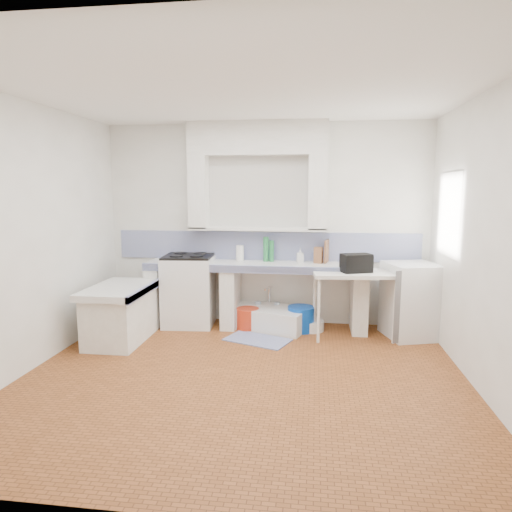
# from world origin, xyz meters

# --- Properties ---
(floor) EXTENTS (4.50, 4.50, 0.00)m
(floor) POSITION_xyz_m (0.00, 0.00, 0.00)
(floor) COLOR brown
(floor) RESTS_ON ground
(ceiling) EXTENTS (4.50, 4.50, 0.00)m
(ceiling) POSITION_xyz_m (0.00, 0.00, 2.80)
(ceiling) COLOR white
(ceiling) RESTS_ON ground
(wall_back) EXTENTS (4.50, 0.00, 4.50)m
(wall_back) POSITION_xyz_m (0.00, 2.00, 1.40)
(wall_back) COLOR white
(wall_back) RESTS_ON ground
(wall_front) EXTENTS (4.50, 0.00, 4.50)m
(wall_front) POSITION_xyz_m (0.00, -2.00, 1.40)
(wall_front) COLOR white
(wall_front) RESTS_ON ground
(wall_left) EXTENTS (0.00, 4.50, 4.50)m
(wall_left) POSITION_xyz_m (-2.25, 0.00, 1.40)
(wall_left) COLOR white
(wall_left) RESTS_ON ground
(wall_right) EXTENTS (0.00, 4.50, 4.50)m
(wall_right) POSITION_xyz_m (2.25, 0.00, 1.40)
(wall_right) COLOR white
(wall_right) RESTS_ON ground
(alcove_mass) EXTENTS (1.90, 0.25, 0.45)m
(alcove_mass) POSITION_xyz_m (-0.10, 1.88, 2.58)
(alcove_mass) COLOR white
(alcove_mass) RESTS_ON ground
(window_frame) EXTENTS (0.35, 0.86, 1.06)m
(window_frame) POSITION_xyz_m (2.42, 1.20, 1.60)
(window_frame) COLOR #321B10
(window_frame) RESTS_ON ground
(lace_valance) EXTENTS (0.01, 0.84, 0.24)m
(lace_valance) POSITION_xyz_m (2.28, 1.20, 1.98)
(lace_valance) COLOR white
(lace_valance) RESTS_ON ground
(counter_slab) EXTENTS (3.00, 0.60, 0.08)m
(counter_slab) POSITION_xyz_m (-0.10, 1.70, 0.86)
(counter_slab) COLOR white
(counter_slab) RESTS_ON ground
(counter_lip) EXTENTS (3.00, 0.04, 0.10)m
(counter_lip) POSITION_xyz_m (-0.10, 1.42, 0.86)
(counter_lip) COLOR navy
(counter_lip) RESTS_ON ground
(counter_pier_left) EXTENTS (0.20, 0.55, 0.82)m
(counter_pier_left) POSITION_xyz_m (-1.50, 1.70, 0.41)
(counter_pier_left) COLOR white
(counter_pier_left) RESTS_ON ground
(counter_pier_mid) EXTENTS (0.20, 0.55, 0.82)m
(counter_pier_mid) POSITION_xyz_m (-0.45, 1.70, 0.41)
(counter_pier_mid) COLOR white
(counter_pier_mid) RESTS_ON ground
(counter_pier_right) EXTENTS (0.20, 0.55, 0.82)m
(counter_pier_right) POSITION_xyz_m (1.30, 1.70, 0.41)
(counter_pier_right) COLOR white
(counter_pier_right) RESTS_ON ground
(peninsula_top) EXTENTS (0.70, 1.10, 0.08)m
(peninsula_top) POSITION_xyz_m (-1.70, 0.90, 0.66)
(peninsula_top) COLOR white
(peninsula_top) RESTS_ON ground
(peninsula_base) EXTENTS (0.60, 1.00, 0.62)m
(peninsula_base) POSITION_xyz_m (-1.70, 0.90, 0.31)
(peninsula_base) COLOR white
(peninsula_base) RESTS_ON ground
(peninsula_lip) EXTENTS (0.04, 1.10, 0.10)m
(peninsula_lip) POSITION_xyz_m (-1.37, 0.90, 0.66)
(peninsula_lip) COLOR navy
(peninsula_lip) RESTS_ON ground
(backsplash) EXTENTS (4.27, 0.03, 0.40)m
(backsplash) POSITION_xyz_m (0.00, 1.99, 1.10)
(backsplash) COLOR navy
(backsplash) RESTS_ON ground
(stove) EXTENTS (0.73, 0.70, 0.96)m
(stove) POSITION_xyz_m (-1.04, 1.70, 0.48)
(stove) COLOR white
(stove) RESTS_ON ground
(sink) EXTENTS (1.21, 0.90, 0.26)m
(sink) POSITION_xyz_m (0.07, 1.69, 0.13)
(sink) COLOR white
(sink) RESTS_ON ground
(side_table) EXTENTS (1.09, 0.68, 0.05)m
(side_table) POSITION_xyz_m (1.20, 1.43, 0.43)
(side_table) COLOR white
(side_table) RESTS_ON ground
(fridge) EXTENTS (0.77, 0.77, 0.96)m
(fridge) POSITION_xyz_m (1.95, 1.56, 0.48)
(fridge) COLOR white
(fridge) RESTS_ON ground
(bucket_red) EXTENTS (0.40, 0.40, 0.29)m
(bucket_red) POSITION_xyz_m (-0.19, 1.58, 0.15)
(bucket_red) COLOR red
(bucket_red) RESTS_ON ground
(bucket_orange) EXTENTS (0.31, 0.31, 0.26)m
(bucket_orange) POSITION_xyz_m (0.15, 1.54, 0.13)
(bucket_orange) COLOR orange
(bucket_orange) RESTS_ON ground
(bucket_blue) EXTENTS (0.42, 0.42, 0.33)m
(bucket_blue) POSITION_xyz_m (0.53, 1.60, 0.17)
(bucket_blue) COLOR #0843B6
(bucket_blue) RESTS_ON ground
(basin_white) EXTENTS (0.41, 0.41, 0.14)m
(basin_white) POSITION_xyz_m (0.67, 1.64, 0.07)
(basin_white) COLOR white
(basin_white) RESTS_ON ground
(water_bottle_a) EXTENTS (0.10, 0.10, 0.33)m
(water_bottle_a) POSITION_xyz_m (-0.08, 1.84, 0.16)
(water_bottle_a) COLOR silver
(water_bottle_a) RESTS_ON ground
(water_bottle_b) EXTENTS (0.09, 0.09, 0.32)m
(water_bottle_b) POSITION_xyz_m (0.19, 1.84, 0.16)
(water_bottle_b) COLOR silver
(water_bottle_b) RESTS_ON ground
(black_bag) EXTENTS (0.42, 0.33, 0.23)m
(black_bag) POSITION_xyz_m (1.22, 1.40, 0.97)
(black_bag) COLOR black
(black_bag) RESTS_ON side_table
(green_bottle_a) EXTENTS (0.09, 0.09, 0.34)m
(green_bottle_a) POSITION_xyz_m (0.03, 1.85, 1.07)
(green_bottle_a) COLOR #24793F
(green_bottle_a) RESTS_ON counter_slab
(green_bottle_b) EXTENTS (0.09, 0.09, 0.29)m
(green_bottle_b) POSITION_xyz_m (0.11, 1.85, 1.05)
(green_bottle_b) COLOR #24793F
(green_bottle_b) RESTS_ON counter_slab
(knife_block) EXTENTS (0.13, 0.12, 0.22)m
(knife_block) POSITION_xyz_m (0.75, 1.79, 1.01)
(knife_block) COLOR brown
(knife_block) RESTS_ON counter_slab
(cutting_board) EXTENTS (0.07, 0.23, 0.31)m
(cutting_board) POSITION_xyz_m (0.86, 1.85, 1.06)
(cutting_board) COLOR brown
(cutting_board) RESTS_ON counter_slab
(paper_towel) EXTENTS (0.12, 0.12, 0.22)m
(paper_towel) POSITION_xyz_m (-0.34, 1.85, 1.01)
(paper_towel) COLOR white
(paper_towel) RESTS_ON counter_slab
(soap_bottle) EXTENTS (0.11, 0.11, 0.20)m
(soap_bottle) POSITION_xyz_m (0.50, 1.81, 1.00)
(soap_bottle) COLOR white
(soap_bottle) RESTS_ON counter_slab
(rug) EXTENTS (0.90, 0.71, 0.01)m
(rug) POSITION_xyz_m (0.00, 1.13, 0.01)
(rug) COLOR #394496
(rug) RESTS_ON ground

